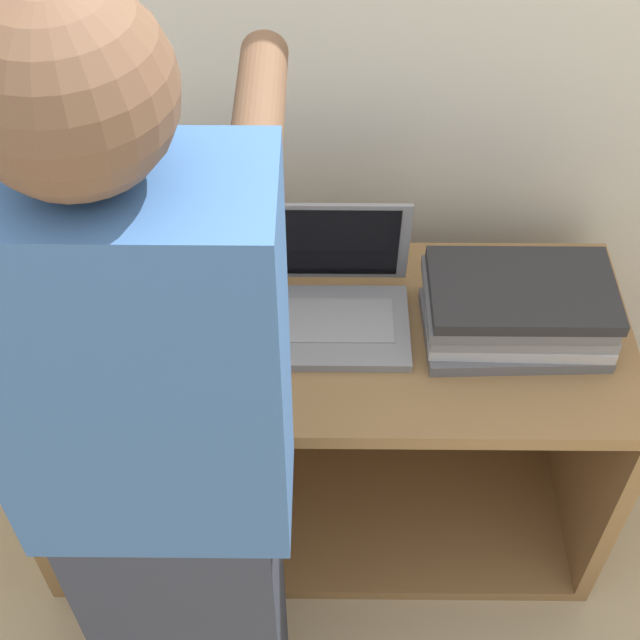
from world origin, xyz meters
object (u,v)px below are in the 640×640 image
object	(u,v)px
laptop_open	(320,299)
person	(165,486)
laptop_stack_right	(517,309)
laptop_stack_left	(122,301)

from	to	relation	value
laptop_open	person	bearing A→B (deg)	-114.80
laptop_stack_right	person	xyz separation A→B (m)	(-0.64, -0.48, 0.10)
laptop_open	laptop_stack_left	size ratio (longest dim) A/B	0.95
laptop_stack_left	person	xyz separation A→B (m)	(0.16, -0.48, 0.09)
laptop_stack_left	laptop_stack_right	bearing A→B (deg)	-0.01
laptop_stack_right	person	distance (m)	0.80
laptop_open	laptop_stack_left	xyz separation A→B (m)	(-0.40, -0.04, 0.03)
person	laptop_stack_right	bearing A→B (deg)	36.99
laptop_open	laptop_stack_left	bearing A→B (deg)	-174.17
laptop_open	laptop_stack_left	world-z (taller)	laptop_open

